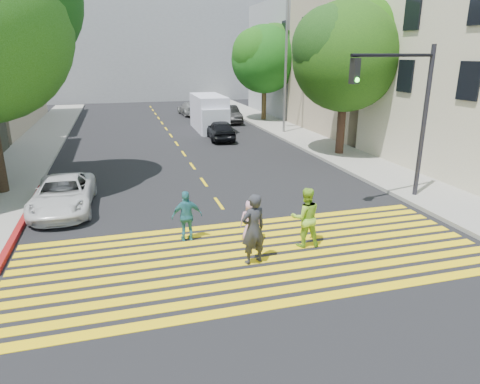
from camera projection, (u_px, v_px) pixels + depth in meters
name	position (u px, v px, depth m)	size (l,w,h in m)	color
ground	(272.00, 278.00, 11.05)	(120.00, 120.00, 0.00)	black
sidewalk_left	(43.00, 138.00, 28.96)	(3.00, 40.00, 0.15)	gray
sidewalk_right	(318.00, 144.00, 26.96)	(3.00, 60.00, 0.15)	gray
curb_red	(24.00, 219.00, 14.73)	(0.20, 8.00, 0.16)	maroon
crosswalk	(256.00, 256.00, 12.21)	(13.40, 5.30, 0.01)	yellow
lane_line	(168.00, 132.00, 31.64)	(0.12, 34.40, 0.01)	yellow
building_right_tan	(380.00, 61.00, 30.79)	(10.00, 10.00, 10.00)	tan
building_right_grey	(314.00, 59.00, 40.85)	(10.00, 10.00, 10.00)	gray
backdrop_block	(142.00, 50.00, 53.13)	(30.00, 8.00, 12.00)	gray
tree_right_near	(348.00, 51.00, 22.62)	(6.66, 6.17, 8.38)	#382417
tree_right_far	(265.00, 56.00, 35.17)	(6.85, 6.69, 7.96)	black
pedestrian_man	(253.00, 229.00, 11.55)	(0.73, 0.48, 2.00)	#2A2B30
pedestrian_woman	(305.00, 217.00, 12.64)	(0.88, 0.69, 1.82)	#8FCA30
pedestrian_child	(251.00, 221.00, 13.01)	(0.66, 0.43, 1.34)	#CC90B1
pedestrian_extra	(187.00, 216.00, 13.05)	(0.93, 0.39, 1.59)	teal
white_sedan	(63.00, 194.00, 15.62)	(2.05, 4.44, 1.23)	silver
dark_car_near	(221.00, 130.00, 28.55)	(1.58, 3.93, 1.34)	black
silver_car	(190.00, 108.00, 40.17)	(1.76, 4.32, 1.25)	#969696
dark_car_parked	(229.00, 114.00, 35.72)	(1.48, 4.24, 1.40)	black
white_van	(210.00, 114.00, 31.94)	(2.15, 5.51, 2.58)	silver
traffic_signal	(407.00, 104.00, 15.52)	(3.93, 1.16, 5.86)	#29272F
street_lamp	(283.00, 55.00, 29.23)	(2.14, 0.44, 9.45)	gray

